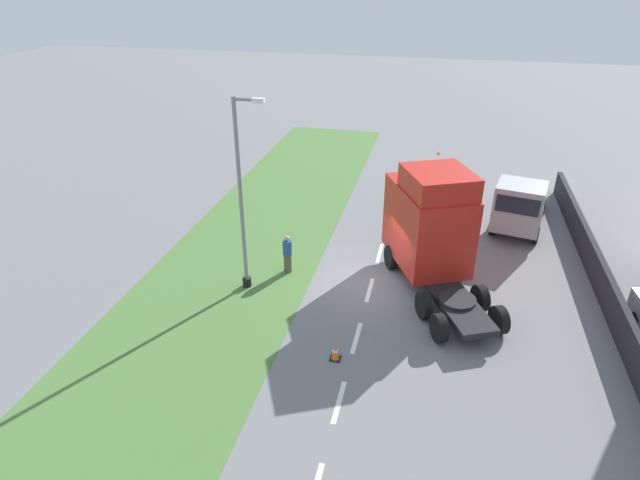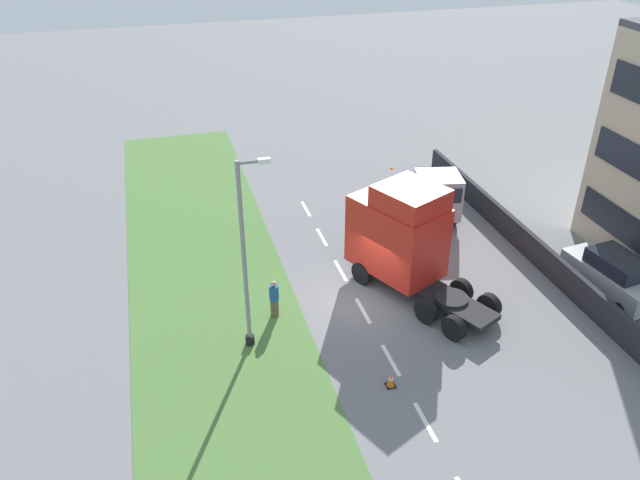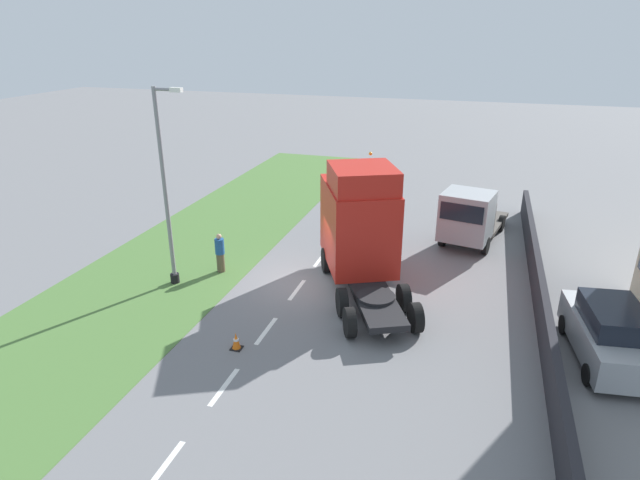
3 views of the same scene
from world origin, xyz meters
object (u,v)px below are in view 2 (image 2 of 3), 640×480
parked_car (613,275)px  pedestrian (274,299)px  lamp_post (246,268)px  flatbed_truck (435,195)px  lorry_cab (402,237)px  traffic_cone_lead (391,380)px

parked_car → pedestrian: parked_car is taller
parked_car → lamp_post: lamp_post is taller
flatbed_truck → lorry_cab: bearing=64.0°
flatbed_truck → lamp_post: size_ratio=0.79×
lamp_post → pedestrian: (1.25, 1.51, -2.71)m
flatbed_truck → parked_car: size_ratio=1.33×
lorry_cab → pedestrian: size_ratio=4.24×
lorry_cab → parked_car: bearing=-45.0°
lorry_cab → parked_car: 9.30m
lamp_post → flatbed_truck: bearing=33.9°
flatbed_truck → parked_car: flatbed_truck is taller
lorry_cab → pedestrian: (-5.79, -0.77, -1.61)m
pedestrian → parked_car: bearing=-9.3°
pedestrian → traffic_cone_lead: 6.06m
pedestrian → traffic_cone_lead: size_ratio=2.96×
lorry_cab → parked_car: size_ratio=1.59×
parked_car → traffic_cone_lead: 11.64m
flatbed_truck → traffic_cone_lead: flatbed_truck is taller
lorry_cab → flatbed_truck: bearing=26.9°
lorry_cab → flatbed_truck: (4.03, 5.15, -0.99)m
parked_car → lamp_post: 15.90m
parked_car → lorry_cab: bearing=152.8°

